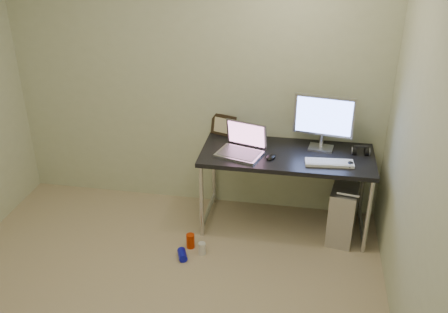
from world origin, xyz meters
TOP-DOWN VIEW (x-y plane):
  - wall_back at (0.00, 1.75)m, footprint 3.50×0.02m
  - wall_right at (1.75, 0.00)m, footprint 0.02×3.50m
  - desk at (0.89, 1.42)m, footprint 1.51×0.66m
  - tower_computer at (1.42, 1.37)m, footprint 0.30×0.53m
  - cable_a at (1.37, 1.70)m, footprint 0.01×0.16m
  - cable_b at (1.46, 1.68)m, footprint 0.02×0.11m
  - can_red at (0.12, 0.93)m, footprint 0.08×0.08m
  - can_white at (0.23, 0.86)m, footprint 0.06×0.06m
  - can_blue at (0.08, 0.77)m, footprint 0.11×0.15m
  - laptop at (0.50, 1.37)m, footprint 0.45×0.40m
  - monitor at (1.18, 1.58)m, footprint 0.52×0.18m
  - keyboard at (1.25, 1.28)m, footprint 0.41×0.16m
  - mouse_right at (1.42, 1.28)m, footprint 0.09×0.12m
  - mouse_left at (0.76, 1.30)m, footprint 0.11×0.13m
  - headphones at (1.52, 1.52)m, footprint 0.14×0.09m
  - picture_frame at (0.27, 1.71)m, footprint 0.26×0.14m
  - webcam at (0.49, 1.67)m, footprint 0.04×0.03m

SIDE VIEW (x-z plane):
  - can_blue at x=0.08m, z-range 0.00..0.07m
  - can_white at x=0.23m, z-range 0.00..0.11m
  - can_red at x=0.12m, z-range 0.00..0.13m
  - tower_computer at x=1.42m, z-range -0.02..0.54m
  - cable_b at x=1.46m, z-range 0.02..0.74m
  - cable_a at x=1.37m, z-range 0.06..0.74m
  - desk at x=0.89m, z-range 0.29..1.04m
  - keyboard at x=1.25m, z-range 0.75..0.77m
  - mouse_right at x=1.42m, z-range 0.75..0.79m
  - mouse_left at x=0.76m, z-range 0.75..0.79m
  - headphones at x=1.52m, z-range 0.73..0.82m
  - laptop at x=0.50m, z-range 0.68..0.94m
  - webcam at x=0.49m, z-range 0.78..0.89m
  - picture_frame at x=0.27m, z-range 0.75..0.95m
  - monitor at x=1.18m, z-range 0.79..1.28m
  - wall_back at x=0.00m, z-range 0.00..2.50m
  - wall_right at x=1.75m, z-range 0.00..2.50m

